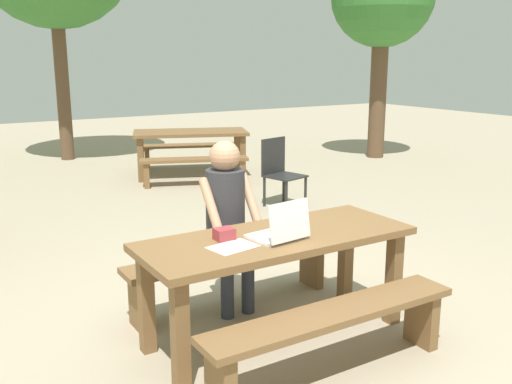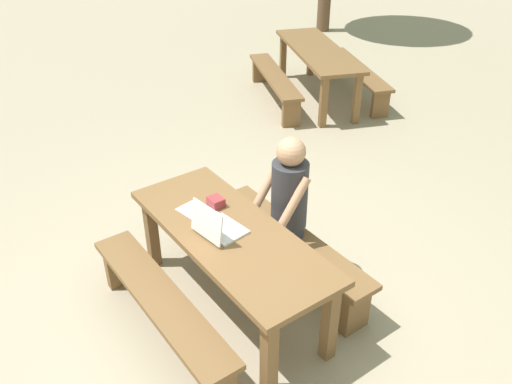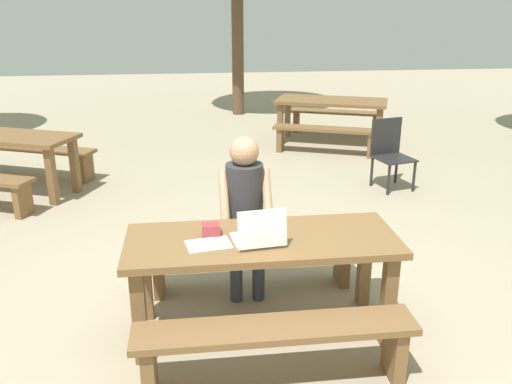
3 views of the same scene
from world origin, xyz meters
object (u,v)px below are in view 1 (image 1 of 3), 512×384
Objects in this scene: picnic_table_front at (277,251)px; person_seated at (228,213)px; laptop at (281,230)px; plastic_chair at (280,171)px; small_pouch at (224,234)px; picnic_table_rear at (191,138)px.

picnic_table_front is 0.60m from person_seated.
picnic_table_front is 5.19× the size of laptop.
picnic_table_front is at bearing -138.58° from plastic_chair.
small_pouch is 5.70m from picnic_table_rear.
person_seated is 3.25m from plastic_chair.
laptop is at bearing -31.43° from small_pouch.
picnic_table_rear is (2.24, 5.25, -0.15)m from small_pouch.
person_seated is 0.66× the size of picnic_table_rear.
picnic_table_front is 0.96× the size of picnic_table_rear.
plastic_chair is (2.07, 3.02, -0.17)m from picnic_table_front.
person_seated is at bearing -145.30° from plastic_chair.
plastic_chair reaches higher than picnic_table_rear.
laptop is 0.41× the size of plastic_chair.
laptop is 3.77m from plastic_chair.
picnic_table_rear is at bearing 80.25° from plastic_chair.
person_seated is at bearing 58.96° from small_pouch.
person_seated is at bearing -90.69° from picnic_table_rear.
person_seated is at bearing -95.13° from laptop.
small_pouch is 0.06× the size of picnic_table_rear.
laptop is at bearing -110.41° from picnic_table_front.
plastic_chair is at bearing -131.19° from laptop.
picnic_table_front is 5.67m from picnic_table_rear.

